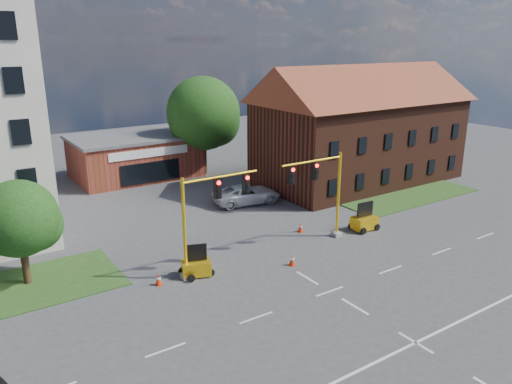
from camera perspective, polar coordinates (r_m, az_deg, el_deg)
ground at (r=29.03m, az=8.43°, el=-11.17°), size 120.00×120.00×0.00m
grass_verge_ne at (r=47.05m, az=17.49°, el=-0.57°), size 14.00×4.00×0.08m
lane_markings at (r=27.19m, az=12.76°, el=-13.51°), size 60.00×36.00×0.01m
brick_shop at (r=53.00m, az=-13.66°, el=4.04°), size 12.40×8.40×4.30m
townhouse_row at (r=50.25m, az=11.88°, el=7.85°), size 21.00×11.00×11.50m
tree_large at (r=52.43m, az=-5.70°, el=8.68°), size 7.95×7.58×10.15m
tree_nw_front at (r=31.10m, az=-25.07°, el=-2.95°), size 4.62×4.40×6.24m
signal_mast_west at (r=29.63m, az=-5.39°, el=-2.18°), size 5.30×0.60×6.20m
signal_mast_east at (r=34.39m, az=7.45°, el=0.48°), size 5.30×0.60×6.20m
trailer_west at (r=30.45m, az=-6.85°, el=-8.42°), size 1.97×1.63×1.93m
trailer_east at (r=38.07m, az=12.27°, el=-3.32°), size 1.88×1.31×2.07m
cone_a at (r=29.79m, az=-11.07°, el=-9.81°), size 0.40×0.40×0.70m
cone_b at (r=30.65m, az=-6.51°, el=-8.78°), size 0.40×0.40×0.70m
cone_c at (r=31.71m, az=4.15°, el=-7.79°), size 0.40×0.40×0.70m
cone_d at (r=37.06m, az=5.11°, el=-4.06°), size 0.40×0.40×0.70m
pickup_white at (r=43.16m, az=-1.06°, el=-0.25°), size 6.21×3.58×1.63m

